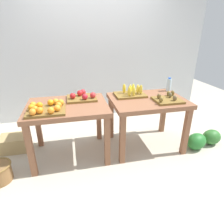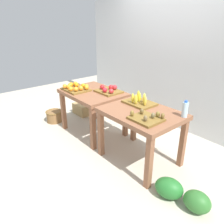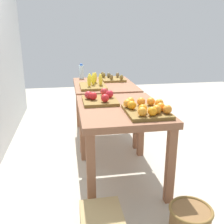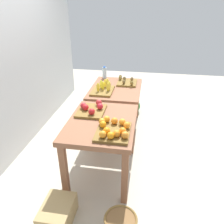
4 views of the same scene
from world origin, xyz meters
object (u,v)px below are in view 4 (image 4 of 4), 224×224
Objects in this scene: display_table_right at (116,94)px; cardboard_produce_box at (58,213)px; orange_bin at (113,129)px; watermelon_pile at (133,103)px; display_table_left at (102,129)px; water_bottle at (105,72)px; banana_crate at (103,89)px; kiwi_bin at (127,82)px; apple_bin at (92,109)px.

display_table_right is 2.60× the size of cardboard_produce_box.
orange_bin is 2.33m from watermelon_pile.
display_table_right is 1.04m from watermelon_pile.
water_bottle reaches higher than display_table_left.
banana_crate reaches higher than cardboard_produce_box.
cardboard_produce_box is at bearing 159.89° from display_table_left.
water_bottle reaches higher than orange_bin.
water_bottle is (0.24, 0.43, 0.07)m from kiwi_bin.
cardboard_produce_box is (-1.94, 0.30, -0.54)m from display_table_right.
water_bottle is at bearing 9.35° from banana_crate.
display_table_left reaches higher than cardboard_produce_box.
banana_crate reaches higher than apple_bin.
water_bottle reaches higher than display_table_right.
display_table_right is 0.94m from apple_bin.
banana_crate is (-0.20, 0.17, 0.16)m from display_table_right.
display_table_right is at bearing -10.91° from apple_bin.
banana_crate is 0.67m from water_bottle.
kiwi_bin is at bearing -16.20° from apple_bin.
display_table_right is 4.83× the size of water_bottle.
orange_bin is at bearing -141.84° from apple_bin.
apple_bin is 1.88× the size of water_bottle.
cardboard_produce_box is at bearing 140.51° from orange_bin.
watermelon_pile reaches higher than cardboard_produce_box.
display_table_left is at bearing -169.73° from banana_crate.
kiwi_bin is at bearing -11.85° from cardboard_produce_box.
display_table_right is at bearing 164.32° from watermelon_pile.
orange_bin is (-1.36, -0.18, 0.16)m from display_table_right.
kiwi_bin is at bearing -6.52° from display_table_left.
banana_crate is at bearing 158.91° from watermelon_pile.
apple_bin is 1.12× the size of kiwi_bin.
display_table_left and display_table_right have the same top height.
orange_bin reaches higher than watermelon_pile.
kiwi_bin reaches higher than display_table_right.
display_table_right is at bearing 0.00° from display_table_left.
display_table_left is 0.34m from orange_bin.
water_bottle is at bearing 9.88° from display_table_left.
display_table_left is at bearing 173.48° from kiwi_bin.
apple_bin is 0.60× the size of watermelon_pile.
orange_bin reaches higher than kiwi_bin.
display_table_left is 2.35× the size of orange_bin.
orange_bin is 1.58m from kiwi_bin.
apple_bin is 1.18m from kiwi_bin.
banana_crate is at bearing -0.67° from apple_bin.
banana_crate is 0.53m from kiwi_bin.
orange_bin is 1.11× the size of cardboard_produce_box.
display_table_left is 1.12m from display_table_right.
display_table_right is 2.35× the size of orange_bin.
display_table_right is at bearing -149.22° from water_bottle.
display_table_left reaches higher than watermelon_pile.
kiwi_bin is 0.90× the size of cardboard_produce_box.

